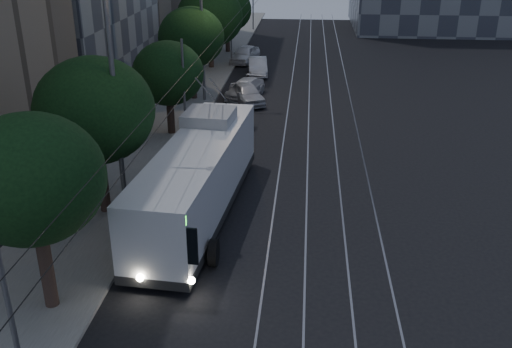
{
  "coord_description": "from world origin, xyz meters",
  "views": [
    {
      "loc": [
        1.56,
        -20.55,
        11.46
      ],
      "look_at": [
        -0.48,
        1.57,
        1.87
      ],
      "focal_mm": 40.0,
      "sensor_mm": 36.0,
      "label": 1
    }
  ],
  "objects_px": {
    "car_white_b": "(245,89)",
    "streetlamp_far": "(207,7)",
    "trolleybus": "(199,177)",
    "streetlamp_near": "(124,86)",
    "car_white_c": "(258,66)",
    "car_white_a": "(247,93)",
    "pickup_silver": "(221,125)",
    "car_white_d": "(245,54)"
  },
  "relations": [
    {
      "from": "car_white_b",
      "to": "streetlamp_near",
      "type": "distance_m",
      "value": 20.86
    },
    {
      "from": "streetlamp_near",
      "to": "car_white_c",
      "type": "bearing_deg",
      "value": 84.34
    },
    {
      "from": "car_white_b",
      "to": "streetlamp_far",
      "type": "bearing_deg",
      "value": -129.92
    },
    {
      "from": "car_white_d",
      "to": "car_white_b",
      "type": "bearing_deg",
      "value": -71.05
    },
    {
      "from": "car_white_a",
      "to": "car_white_c",
      "type": "height_order",
      "value": "car_white_a"
    },
    {
      "from": "trolleybus",
      "to": "streetlamp_far",
      "type": "distance_m",
      "value": 18.1
    },
    {
      "from": "car_white_a",
      "to": "car_white_b",
      "type": "xyz_separation_m",
      "value": [
        -0.29,
        1.58,
        -0.08
      ]
    },
    {
      "from": "car_white_a",
      "to": "streetlamp_far",
      "type": "bearing_deg",
      "value": 154.36
    },
    {
      "from": "car_white_b",
      "to": "car_white_c",
      "type": "xyz_separation_m",
      "value": [
        0.29,
        7.09,
        0.07
      ]
    },
    {
      "from": "trolleybus",
      "to": "car_white_c",
      "type": "xyz_separation_m",
      "value": [
        0.2,
        25.87,
        -1.02
      ]
    },
    {
      "from": "car_white_b",
      "to": "car_white_d",
      "type": "bearing_deg",
      "value": 113.63
    },
    {
      "from": "streetlamp_far",
      "to": "trolleybus",
      "type": "bearing_deg",
      "value": -81.96
    },
    {
      "from": "streetlamp_near",
      "to": "streetlamp_far",
      "type": "relative_size",
      "value": 0.9
    },
    {
      "from": "car_white_b",
      "to": "car_white_d",
      "type": "relative_size",
      "value": 0.97
    },
    {
      "from": "trolleybus",
      "to": "streetlamp_near",
      "type": "relative_size",
      "value": 1.28
    },
    {
      "from": "car_white_b",
      "to": "streetlamp_near",
      "type": "height_order",
      "value": "streetlamp_near"
    },
    {
      "from": "car_white_b",
      "to": "streetlamp_near",
      "type": "relative_size",
      "value": 0.45
    },
    {
      "from": "car_white_a",
      "to": "car_white_d",
      "type": "bearing_deg",
      "value": 72.53
    },
    {
      "from": "car_white_b",
      "to": "streetlamp_near",
      "type": "bearing_deg",
      "value": -79.6
    },
    {
      "from": "trolleybus",
      "to": "car_white_a",
      "type": "height_order",
      "value": "trolleybus"
    },
    {
      "from": "pickup_silver",
      "to": "car_white_a",
      "type": "xyz_separation_m",
      "value": [
        0.75,
        7.46,
        -0.07
      ]
    },
    {
      "from": "trolleybus",
      "to": "car_white_d",
      "type": "bearing_deg",
      "value": 97.31
    },
    {
      "from": "car_white_c",
      "to": "streetlamp_far",
      "type": "height_order",
      "value": "streetlamp_far"
    },
    {
      "from": "trolleybus",
      "to": "streetlamp_far",
      "type": "xyz_separation_m",
      "value": [
        -2.44,
        17.26,
        4.84
      ]
    },
    {
      "from": "streetlamp_near",
      "to": "car_white_d",
      "type": "bearing_deg",
      "value": 88.04
    },
    {
      "from": "car_white_a",
      "to": "streetlamp_near",
      "type": "xyz_separation_m",
      "value": [
        -2.69,
        -18.45,
        5.24
      ]
    },
    {
      "from": "trolleybus",
      "to": "car_white_a",
      "type": "bearing_deg",
      "value": 94.01
    },
    {
      "from": "car_white_c",
      "to": "streetlamp_near",
      "type": "bearing_deg",
      "value": -102.66
    },
    {
      "from": "trolleybus",
      "to": "car_white_c",
      "type": "distance_m",
      "value": 25.89
    },
    {
      "from": "car_white_b",
      "to": "pickup_silver",
      "type": "bearing_deg",
      "value": -75.69
    },
    {
      "from": "pickup_silver",
      "to": "streetlamp_near",
      "type": "bearing_deg",
      "value": -89.04
    },
    {
      "from": "car_white_b",
      "to": "car_white_d",
      "type": "xyz_separation_m",
      "value": [
        -1.31,
        11.69,
        0.13
      ]
    },
    {
      "from": "trolleybus",
      "to": "pickup_silver",
      "type": "distance_m",
      "value": 9.81
    },
    {
      "from": "trolleybus",
      "to": "car_white_a",
      "type": "relative_size",
      "value": 3.01
    },
    {
      "from": "trolleybus",
      "to": "streetlamp_near",
      "type": "distance_m",
      "value": 5.05
    },
    {
      "from": "car_white_b",
      "to": "streetlamp_far",
      "type": "xyz_separation_m",
      "value": [
        -2.35,
        -1.52,
        5.94
      ]
    },
    {
      "from": "pickup_silver",
      "to": "car_white_c",
      "type": "distance_m",
      "value": 16.14
    },
    {
      "from": "streetlamp_far",
      "to": "pickup_silver",
      "type": "bearing_deg",
      "value": -75.89
    },
    {
      "from": "trolleybus",
      "to": "streetlamp_near",
      "type": "xyz_separation_m",
      "value": [
        -2.49,
        -1.25,
        4.22
      ]
    },
    {
      "from": "car_white_c",
      "to": "car_white_d",
      "type": "relative_size",
      "value": 0.95
    },
    {
      "from": "car_white_c",
      "to": "streetlamp_near",
      "type": "xyz_separation_m",
      "value": [
        -2.69,
        -27.12,
        5.24
      ]
    },
    {
      "from": "trolleybus",
      "to": "streetlamp_near",
      "type": "bearing_deg",
      "value": -148.66
    }
  ]
}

